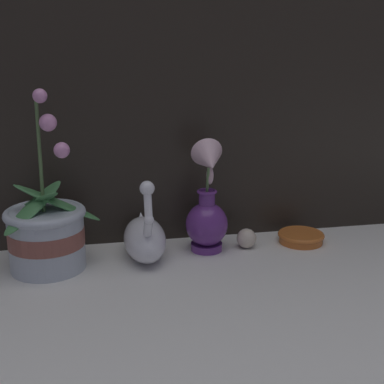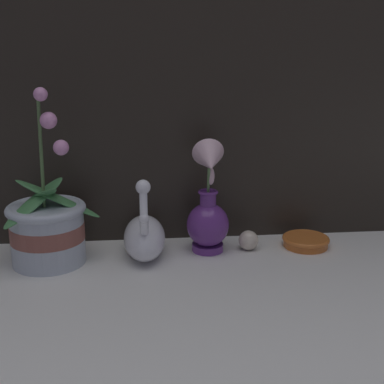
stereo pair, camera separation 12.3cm
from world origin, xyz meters
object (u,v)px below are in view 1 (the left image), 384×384
at_px(blue_vase, 207,210).
at_px(glass_sphere, 246,238).
at_px(orchid_potted_plant, 46,232).
at_px(amber_dish, 301,237).
at_px(swan_figurine, 145,237).

distance_m(blue_vase, glass_sphere, 0.13).
bearing_deg(glass_sphere, blue_vase, -179.19).
height_order(blue_vase, glass_sphere, blue_vase).
bearing_deg(blue_vase, orchid_potted_plant, -175.54).
bearing_deg(glass_sphere, amber_dish, 3.06).
height_order(orchid_potted_plant, glass_sphere, orchid_potted_plant).
bearing_deg(blue_vase, glass_sphere, 0.81).
height_order(orchid_potted_plant, blue_vase, orchid_potted_plant).
relative_size(swan_figurine, glass_sphere, 4.43).
height_order(swan_figurine, glass_sphere, swan_figurine).
xyz_separation_m(orchid_potted_plant, swan_figurine, (0.23, 0.02, -0.04)).
xyz_separation_m(swan_figurine, glass_sphere, (0.26, 0.02, -0.03)).
bearing_deg(swan_figurine, blue_vase, 4.89).
bearing_deg(amber_dish, glass_sphere, -176.94).
distance_m(orchid_potted_plant, swan_figurine, 0.23).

